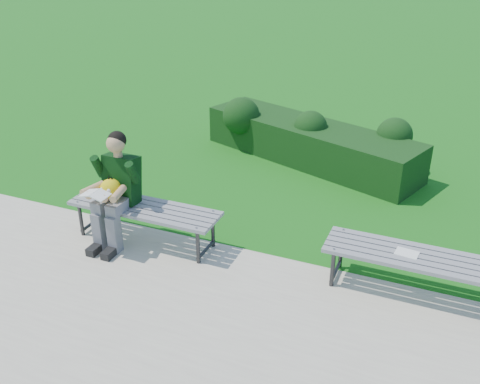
{
  "coord_description": "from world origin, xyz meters",
  "views": [
    {
      "loc": [
        1.86,
        -4.85,
        3.34
      ],
      "look_at": [
        -0.11,
        -0.16,
        0.83
      ],
      "focal_mm": 40.0,
      "sensor_mm": 36.0,
      "label": 1
    }
  ],
  "objects": [
    {
      "name": "bench_left",
      "position": [
        -1.26,
        -0.27,
        0.42
      ],
      "size": [
        1.8,
        0.5,
        0.46
      ],
      "color": "gray",
      "rests_on": "walkway"
    },
    {
      "name": "bench_right",
      "position": [
        1.75,
        -0.11,
        0.42
      ],
      "size": [
        1.8,
        0.5,
        0.46
      ],
      "color": "gray",
      "rests_on": "walkway"
    },
    {
      "name": "ground",
      "position": [
        0.0,
        0.0,
        0.0
      ],
      "size": [
        80.0,
        80.0,
        0.0
      ],
      "color": "#30751B",
      "rests_on": "ground"
    },
    {
      "name": "paper_sheet",
      "position": [
        1.65,
        -0.11,
        0.47
      ],
      "size": [
        0.24,
        0.18,
        0.01
      ],
      "color": "white",
      "rests_on": "bench_right"
    },
    {
      "name": "hedge",
      "position": [
        -0.22,
        2.89,
        0.36
      ],
      "size": [
        3.69,
        2.08,
        0.88
      ],
      "color": "#134317",
      "rests_on": "ground"
    },
    {
      "name": "walkway",
      "position": [
        0.0,
        -1.75,
        0.01
      ],
      "size": [
        30.0,
        3.5,
        0.02
      ],
      "color": "beige",
      "rests_on": "ground"
    },
    {
      "name": "seated_boy",
      "position": [
        -1.56,
        -0.36,
        0.71
      ],
      "size": [
        0.56,
        0.76,
        1.31
      ],
      "color": "slate",
      "rests_on": "walkway"
    }
  ]
}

